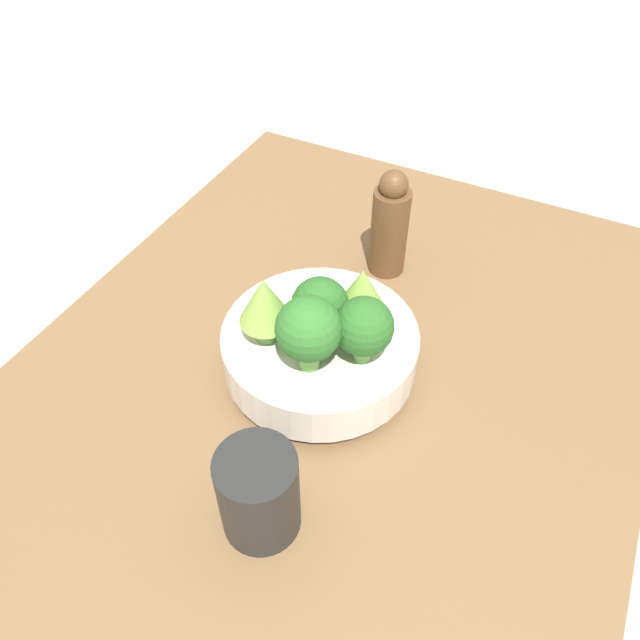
# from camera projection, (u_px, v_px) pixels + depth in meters

# --- Properties ---
(ground_plane) EXTENTS (6.00, 6.00, 0.00)m
(ground_plane) POSITION_uv_depth(u_px,v_px,m) (335.00, 386.00, 0.77)
(ground_plane) COLOR #ADA89E
(table) EXTENTS (0.88, 0.70, 0.04)m
(table) POSITION_uv_depth(u_px,v_px,m) (335.00, 374.00, 0.75)
(table) COLOR brown
(table) RESTS_ON ground_plane
(bowl) EXTENTS (0.22, 0.22, 0.06)m
(bowl) POSITION_uv_depth(u_px,v_px,m) (320.00, 349.00, 0.70)
(bowl) COLOR silver
(bowl) RESTS_ON table
(broccoli_floret_right) EXTENTS (0.07, 0.07, 0.09)m
(broccoli_floret_right) POSITION_uv_depth(u_px,v_px,m) (308.00, 330.00, 0.61)
(broccoli_floret_right) COLOR #6BA34C
(broccoli_floret_right) RESTS_ON bowl
(broccoli_floret_center) EXTENTS (0.06, 0.06, 0.07)m
(broccoli_floret_center) POSITION_uv_depth(u_px,v_px,m) (320.00, 307.00, 0.66)
(broccoli_floret_center) COLOR #6BA34C
(broccoli_floret_center) RESTS_ON bowl
(broccoli_floret_back) EXTENTS (0.06, 0.06, 0.08)m
(broccoli_floret_back) POSITION_uv_depth(u_px,v_px,m) (364.00, 327.00, 0.63)
(broccoli_floret_back) COLOR #6BA34C
(broccoli_floret_back) RESTS_ON bowl
(romanesco_piece_near) EXTENTS (0.06, 0.06, 0.08)m
(romanesco_piece_near) POSITION_uv_depth(u_px,v_px,m) (265.00, 303.00, 0.64)
(romanesco_piece_near) COLOR #609347
(romanesco_piece_near) RESTS_ON bowl
(romanesco_piece_far) EXTENTS (0.05, 0.05, 0.08)m
(romanesco_piece_far) POSITION_uv_depth(u_px,v_px,m) (362.00, 294.00, 0.65)
(romanesco_piece_far) COLOR #609347
(romanesco_piece_far) RESTS_ON bowl
(cup) EXTENTS (0.07, 0.07, 0.10)m
(cup) POSITION_uv_depth(u_px,v_px,m) (259.00, 493.00, 0.56)
(cup) COLOR black
(cup) RESTS_ON table
(pepper_mill) EXTENTS (0.05, 0.05, 0.15)m
(pepper_mill) POSITION_uv_depth(u_px,v_px,m) (390.00, 226.00, 0.81)
(pepper_mill) COLOR brown
(pepper_mill) RESTS_ON table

